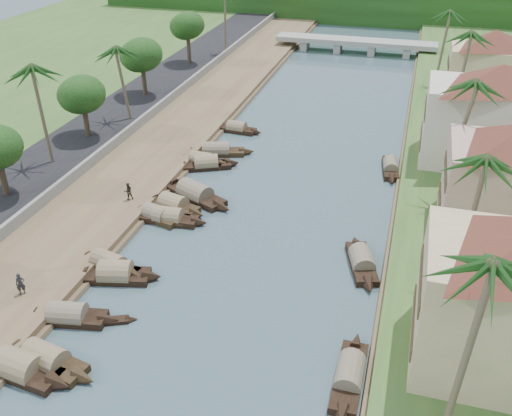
# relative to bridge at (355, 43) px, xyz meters

# --- Properties ---
(ground) EXTENTS (220.00, 220.00, 0.00)m
(ground) POSITION_rel_bridge_xyz_m (-0.00, -72.00, -1.72)
(ground) COLOR #3D545B
(ground) RESTS_ON ground
(left_bank) EXTENTS (10.00, 180.00, 0.80)m
(left_bank) POSITION_rel_bridge_xyz_m (-16.00, -52.00, -1.32)
(left_bank) COLOR brown
(left_bank) RESTS_ON ground
(right_bank) EXTENTS (16.00, 180.00, 1.20)m
(right_bank) POSITION_rel_bridge_xyz_m (19.00, -52.00, -1.12)
(right_bank) COLOR #305522
(right_bank) RESTS_ON ground
(road) EXTENTS (8.00, 180.00, 1.40)m
(road) POSITION_rel_bridge_xyz_m (-24.50, -52.00, -1.02)
(road) COLOR black
(road) RESTS_ON ground
(retaining_wall) EXTENTS (0.40, 180.00, 1.10)m
(retaining_wall) POSITION_rel_bridge_xyz_m (-20.20, -52.00, -0.37)
(retaining_wall) COLOR slate
(retaining_wall) RESTS_ON left_bank
(treeline) EXTENTS (120.00, 14.00, 8.00)m
(treeline) POSITION_rel_bridge_xyz_m (-0.00, 28.00, 2.28)
(treeline) COLOR #16340E
(treeline) RESTS_ON ground
(bridge) EXTENTS (28.00, 4.00, 2.40)m
(bridge) POSITION_rel_bridge_xyz_m (0.00, 0.00, 0.00)
(bridge) COLOR gray
(bridge) RESTS_ON ground
(building_far) EXTENTS (15.59, 15.59, 10.20)m
(building_far) POSITION_rel_bridge_xyz_m (18.99, -44.00, 4.66)
(building_far) COLOR beige
(building_far) RESTS_ON right_bank
(building_distant) EXTENTS (12.62, 12.62, 9.20)m
(building_distant) POSITION_rel_bridge_xyz_m (19.99, -24.00, 4.16)
(building_distant) COLOR beige
(building_distant) RESTS_ON right_bank
(sampan_1) EXTENTS (8.02, 2.69, 2.33)m
(sampan_1) POSITION_rel_bridge_xyz_m (-10.13, -81.87, -1.30)
(sampan_1) COLOR black
(sampan_1) RESTS_ON ground
(sampan_2) EXTENTS (8.25, 3.20, 2.14)m
(sampan_2) POSITION_rel_bridge_xyz_m (-9.02, -80.78, -1.31)
(sampan_2) COLOR black
(sampan_2) RESTS_ON ground
(sampan_3) EXTENTS (7.64, 2.85, 2.04)m
(sampan_3) POSITION_rel_bridge_xyz_m (-9.95, -76.72, -1.31)
(sampan_3) COLOR black
(sampan_3) RESTS_ON ground
(sampan_4) EXTENTS (7.53, 3.32, 2.11)m
(sampan_4) POSITION_rel_bridge_xyz_m (-10.17, -70.51, -1.31)
(sampan_4) COLOR black
(sampan_4) RESTS_ON ground
(sampan_5) EXTENTS (7.49, 3.41, 2.31)m
(sampan_5) POSITION_rel_bridge_xyz_m (-9.04, -71.48, -1.30)
(sampan_5) COLOR black
(sampan_5) RESTS_ON ground
(sampan_6) EXTENTS (6.66, 3.10, 1.98)m
(sampan_6) POSITION_rel_bridge_xyz_m (-9.78, -62.47, -1.31)
(sampan_6) COLOR black
(sampan_6) RESTS_ON ground
(sampan_7) EXTENTS (7.57, 1.97, 2.03)m
(sampan_7) POSITION_rel_bridge_xyz_m (-8.59, -62.51, -1.31)
(sampan_7) COLOR black
(sampan_7) RESTS_ON ground
(sampan_8) EXTENTS (7.27, 3.47, 2.20)m
(sampan_8) POSITION_rel_bridge_xyz_m (-9.03, -60.34, -1.31)
(sampan_8) COLOR black
(sampan_8) RESTS_ON ground
(sampan_9) EXTENTS (9.40, 5.84, 2.39)m
(sampan_9) POSITION_rel_bridge_xyz_m (-7.90, -57.66, -1.30)
(sampan_9) COLOR black
(sampan_9) RESTS_ON ground
(sampan_10) EXTENTS (7.04, 1.89, 1.96)m
(sampan_10) POSITION_rel_bridge_xyz_m (-9.94, -50.51, -1.31)
(sampan_10) COLOR black
(sampan_10) RESTS_ON ground
(sampan_11) EXTENTS (7.32, 4.63, 2.12)m
(sampan_11) POSITION_rel_bridge_xyz_m (-9.16, -51.21, -1.31)
(sampan_11) COLOR black
(sampan_11) RESTS_ON ground
(sampan_12) EXTENTS (8.90, 4.05, 2.11)m
(sampan_12) POSITION_rel_bridge_xyz_m (-9.30, -47.68, -1.31)
(sampan_12) COLOR black
(sampan_12) RESTS_ON ground
(sampan_13) EXTENTS (6.68, 1.95, 1.86)m
(sampan_13) POSITION_rel_bridge_xyz_m (-9.08, -40.69, -1.32)
(sampan_13) COLOR black
(sampan_13) RESTS_ON ground
(sampan_14) EXTENTS (1.77, 8.18, 2.01)m
(sampan_14) POSITION_rel_bridge_xyz_m (9.65, -76.85, -1.31)
(sampan_14) COLOR black
(sampan_14) RESTS_ON ground
(sampan_15) EXTENTS (3.76, 7.81, 2.08)m
(sampan_15) POSITION_rel_bridge_xyz_m (8.94, -64.61, -1.31)
(sampan_15) COLOR black
(sampan_15) RESTS_ON ground
(sampan_16) EXTENTS (2.29, 7.38, 1.83)m
(sampan_16) POSITION_rel_bridge_xyz_m (9.80, -46.50, -1.32)
(sampan_16) COLOR black
(sampan_16) RESTS_ON ground
(canoe_1) EXTENTS (4.53, 2.56, 0.75)m
(canoe_1) POSITION_rel_bridge_xyz_m (-7.42, -76.26, -1.62)
(canoe_1) COLOR black
(canoe_1) RESTS_ON ground
(canoe_2) EXTENTS (4.89, 3.63, 0.78)m
(canoe_2) POSITION_rel_bridge_xyz_m (-9.23, -49.35, -1.62)
(canoe_2) COLOR black
(canoe_2) RESTS_ON ground
(palm_0) EXTENTS (3.20, 3.20, 12.99)m
(palm_0) POSITION_rel_bridge_xyz_m (15.00, -80.76, 10.62)
(palm_0) COLOR brown
(palm_0) RESTS_ON ground
(palm_1) EXTENTS (3.20, 3.20, 11.39)m
(palm_1) POSITION_rel_bridge_xyz_m (16.00, -66.07, 9.08)
(palm_1) COLOR brown
(palm_1) RESTS_ON ground
(palm_2) EXTENTS (3.20, 3.20, 12.40)m
(palm_2) POSITION_rel_bridge_xyz_m (15.00, -52.86, 10.08)
(palm_2) COLOR brown
(palm_2) RESTS_ON ground
(palm_3) EXTENTS (3.20, 3.20, 12.28)m
(palm_3) POSITION_rel_bridge_xyz_m (16.00, -33.82, 9.94)
(palm_3) COLOR brown
(palm_3) RESTS_ON ground
(palm_5) EXTENTS (3.20, 3.20, 11.46)m
(palm_5) POSITION_rel_bridge_xyz_m (-24.00, -56.85, 9.35)
(palm_5) COLOR brown
(palm_5) RESTS_ON ground
(palm_6) EXTENTS (3.20, 3.20, 10.05)m
(palm_6) POSITION_rel_bridge_xyz_m (-22.00, -43.47, 7.99)
(palm_6) COLOR brown
(palm_6) RESTS_ON ground
(palm_7) EXTENTS (3.20, 3.20, 11.50)m
(palm_7) POSITION_rel_bridge_xyz_m (14.00, -17.94, 9.19)
(palm_7) COLOR brown
(palm_7) RESTS_ON ground
(tree_3) EXTENTS (4.94, 4.94, 6.87)m
(tree_3) POSITION_rel_bridge_xyz_m (-24.00, -49.61, 4.44)
(tree_3) COLOR #453A27
(tree_3) RESTS_ON ground
(tree_4) EXTENTS (5.19, 5.19, 7.48)m
(tree_4) POSITION_rel_bridge_xyz_m (-24.00, -34.66, 4.94)
(tree_4) COLOR #453A27
(tree_4) RESTS_ON ground
(tree_5) EXTENTS (4.90, 4.90, 7.75)m
(tree_5) POSITION_rel_bridge_xyz_m (-24.00, -18.51, 5.32)
(tree_5) COLOR #453A27
(tree_5) RESTS_ON ground
(person_near) EXTENTS (0.75, 0.72, 1.72)m
(person_near) POSITION_rel_bridge_xyz_m (-14.12, -75.83, -0.06)
(person_near) COLOR black
(person_near) RESTS_ON left_bank
(person_far) EXTENTS (1.03, 1.02, 1.68)m
(person_far) POSITION_rel_bridge_xyz_m (-13.19, -60.98, -0.08)
(person_far) COLOR #312B22
(person_far) RESTS_ON left_bank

